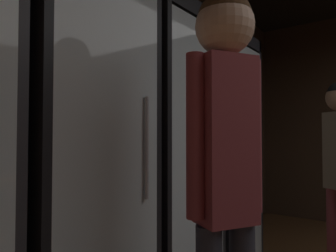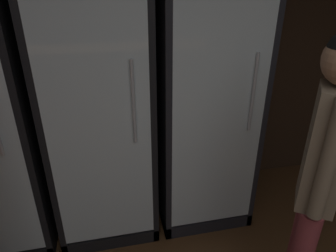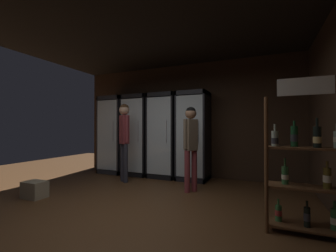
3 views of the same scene
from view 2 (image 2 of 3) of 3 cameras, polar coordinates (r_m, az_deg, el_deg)
The scene contains 4 objects.
wall_back at distance 2.40m, azimuth -1.72°, elevation 17.61°, with size 6.00×0.06×2.80m, color #382619.
cooler_center at distance 2.13m, azimuth -13.13°, elevation 4.63°, with size 0.69×0.70×2.03m.
cooler_right at distance 2.24m, azimuth 6.19°, elevation 6.20°, with size 0.69×0.70×2.03m.
shopper_far at distance 1.54m, azimuth 27.21°, elevation -7.09°, with size 0.25×0.27×1.59m.
Camera 2 is at (-0.44, 0.69, 1.74)m, focal length 32.08 mm.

